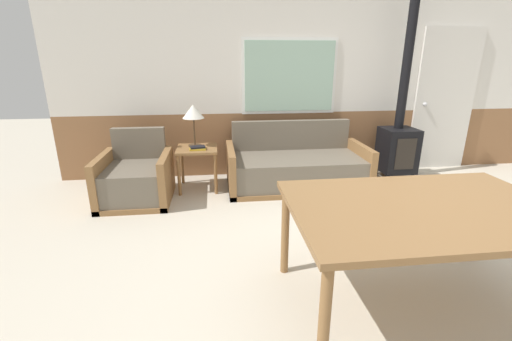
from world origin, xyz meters
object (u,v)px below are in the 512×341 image
(armchair, at_px, (136,180))
(table_lamp, at_px, (193,113))
(dining_table, at_px, (424,215))
(side_table, at_px, (197,155))
(wood_stove, at_px, (399,135))
(couch, at_px, (296,168))

(armchair, xyz_separation_m, table_lamp, (0.68, 0.38, 0.71))
(dining_table, bearing_deg, armchair, 136.49)
(armchair, height_order, side_table, armchair)
(armchair, distance_m, wood_stove, 3.47)
(armchair, xyz_separation_m, side_table, (0.71, 0.30, 0.19))
(table_lamp, height_order, dining_table, table_lamp)
(armchair, bearing_deg, couch, -7.63)
(couch, xyz_separation_m, side_table, (-1.26, 0.06, 0.20))
(wood_stove, bearing_deg, side_table, -177.82)
(side_table, distance_m, dining_table, 2.85)
(couch, distance_m, dining_table, 2.40)
(armchair, height_order, table_lamp, table_lamp)
(table_lamp, bearing_deg, dining_table, -58.25)
(couch, height_order, wood_stove, wood_stove)
(side_table, relative_size, wood_stove, 0.22)
(armchair, bearing_deg, table_lamp, 15.00)
(side_table, bearing_deg, wood_stove, 2.18)
(couch, height_order, table_lamp, table_lamp)
(armchair, bearing_deg, dining_table, -58.04)
(side_table, relative_size, table_lamp, 1.03)
(side_table, bearing_deg, couch, -2.65)
(couch, height_order, side_table, couch)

